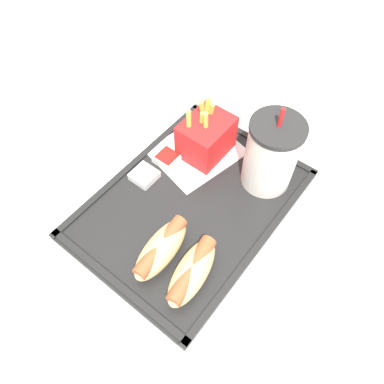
% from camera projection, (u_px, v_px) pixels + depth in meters
% --- Properties ---
extents(ground_plane, '(8.00, 8.00, 0.00)m').
position_uv_depth(ground_plane, '(191.00, 319.00, 1.27)').
color(ground_plane, '#ADA393').
extents(dining_table, '(1.19, 0.88, 0.73)m').
position_uv_depth(dining_table, '(191.00, 280.00, 0.97)').
color(dining_table, beige).
rests_on(dining_table, ground_plane).
extents(food_tray, '(0.40, 0.29, 0.01)m').
position_uv_depth(food_tray, '(192.00, 203.00, 0.67)').
color(food_tray, black).
rests_on(food_tray, dining_table).
extents(paper_napkin, '(0.18, 0.17, 0.00)m').
position_uv_depth(paper_napkin, '(197.00, 151.00, 0.73)').
color(paper_napkin, white).
rests_on(paper_napkin, food_tray).
extents(soda_cup, '(0.09, 0.09, 0.17)m').
position_uv_depth(soda_cup, '(271.00, 154.00, 0.64)').
color(soda_cup, silver).
rests_on(soda_cup, food_tray).
extents(hot_dog_far, '(0.13, 0.07, 0.04)m').
position_uv_depth(hot_dog_far, '(192.00, 271.00, 0.57)').
color(hot_dog_far, '#DBB270').
rests_on(hot_dog_far, food_tray).
extents(hot_dog_near, '(0.13, 0.06, 0.04)m').
position_uv_depth(hot_dog_near, '(161.00, 248.00, 0.59)').
color(hot_dog_near, '#DBB270').
rests_on(hot_dog_near, food_tray).
extents(fries_carton, '(0.10, 0.08, 0.12)m').
position_uv_depth(fries_carton, '(206.00, 137.00, 0.70)').
color(fries_carton, red).
rests_on(fries_carton, food_tray).
extents(sauce_cup_mayo, '(0.04, 0.04, 0.02)m').
position_uv_depth(sauce_cup_mayo, '(144.00, 175.00, 0.69)').
color(sauce_cup_mayo, silver).
rests_on(sauce_cup_mayo, food_tray).
extents(sauce_cup_ketchup, '(0.04, 0.04, 0.02)m').
position_uv_depth(sauce_cup_ketchup, '(167.00, 158.00, 0.71)').
color(sauce_cup_ketchup, silver).
rests_on(sauce_cup_ketchup, food_tray).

